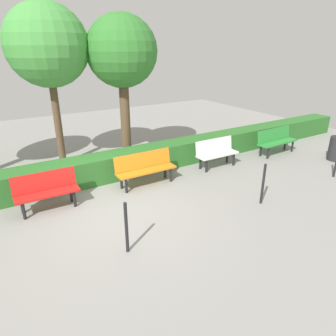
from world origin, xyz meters
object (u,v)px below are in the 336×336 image
Objects in this scene: bench_green at (276,140)px; bench_orange at (145,167)px; tree_near at (122,53)px; bench_white at (216,152)px; tree_mid at (47,46)px; bench_red at (46,190)px.

bench_green is 5.03m from bench_orange.
bench_orange is at bearing 78.65° from tree_near.
bench_white is (2.57, -0.12, -0.01)m from bench_green.
tree_near is 0.95× the size of tree_mid.
bench_red is (2.52, 0.02, -0.01)m from bench_orange.
bench_green and bench_orange have the same top height.
bench_orange is 3.52m from tree_near.
bench_orange is at bearing 119.56° from tree_mid.
bench_white is 0.99× the size of bench_red.
bench_green is 0.37× the size of tree_near.
bench_orange and bench_red have the same top height.
tree_mid is at bearing -109.34° from bench_red.
tree_mid reaches higher than bench_white.
bench_green is 0.35× the size of tree_mid.
bench_red is 4.58m from tree_near.
bench_red is at bearing 0.24° from bench_orange.
bench_green is 2.58m from bench_white.
bench_red is (7.55, -0.11, -0.01)m from bench_green.
bench_white is 5.66m from tree_mid.
bench_red is at bearing 0.55° from bench_white.
bench_red is 4.16m from tree_mid.
bench_orange is at bearing -3.53° from bench_green.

